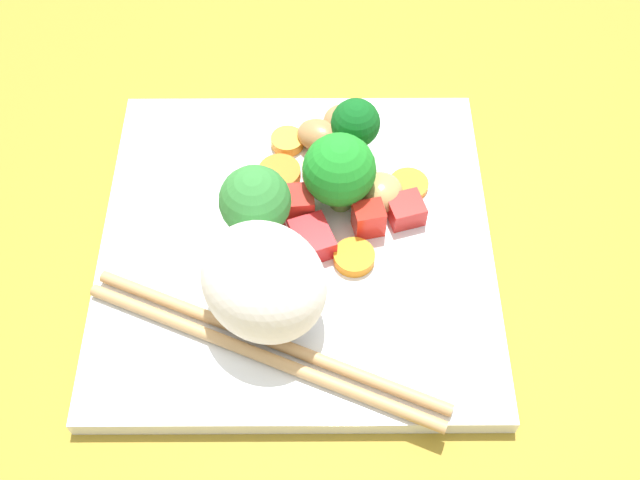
{
  "coord_description": "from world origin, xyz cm",
  "views": [
    {
      "loc": [
        -29.02,
        -2.82,
        43.78
      ],
      "look_at": [
        -1.4,
        -1.66,
        3.32
      ],
      "focal_mm": 43.09,
      "sensor_mm": 36.0,
      "label": 1
    }
  ],
  "objects_px": {
    "rice_mound": "(264,282)",
    "carrot_slice_0": "(409,184)",
    "chopstick_pair": "(264,348)",
    "square_plate": "(296,244)",
    "broccoli_floret_0": "(339,171)"
  },
  "relations": [
    {
      "from": "rice_mound",
      "to": "carrot_slice_0",
      "type": "xyz_separation_m",
      "value": [
        0.1,
        -0.09,
        -0.03
      ]
    },
    {
      "from": "rice_mound",
      "to": "chopstick_pair",
      "type": "bearing_deg",
      "value": -178.56
    },
    {
      "from": "square_plate",
      "to": "rice_mound",
      "type": "distance_m",
      "value": 0.07
    },
    {
      "from": "square_plate",
      "to": "chopstick_pair",
      "type": "relative_size",
      "value": 1.15
    },
    {
      "from": "carrot_slice_0",
      "to": "rice_mound",
      "type": "bearing_deg",
      "value": 138.55
    },
    {
      "from": "square_plate",
      "to": "chopstick_pair",
      "type": "xyz_separation_m",
      "value": [
        -0.08,
        0.01,
        0.01
      ]
    },
    {
      "from": "square_plate",
      "to": "chopstick_pair",
      "type": "height_order",
      "value": "chopstick_pair"
    },
    {
      "from": "rice_mound",
      "to": "broccoli_floret_0",
      "type": "height_order",
      "value": "rice_mound"
    },
    {
      "from": "square_plate",
      "to": "broccoli_floret_0",
      "type": "relative_size",
      "value": 4.48
    },
    {
      "from": "square_plate",
      "to": "broccoli_floret_0",
      "type": "xyz_separation_m",
      "value": [
        0.03,
        -0.03,
        0.04
      ]
    },
    {
      "from": "carrot_slice_0",
      "to": "chopstick_pair",
      "type": "bearing_deg",
      "value": 145.37
    },
    {
      "from": "broccoli_floret_0",
      "to": "carrot_slice_0",
      "type": "height_order",
      "value": "broccoli_floret_0"
    },
    {
      "from": "rice_mound",
      "to": "square_plate",
      "type": "bearing_deg",
      "value": -15.18
    },
    {
      "from": "square_plate",
      "to": "rice_mound",
      "type": "relative_size",
      "value": 3.27
    },
    {
      "from": "square_plate",
      "to": "chopstick_pair",
      "type": "bearing_deg",
      "value": 170.22
    }
  ]
}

